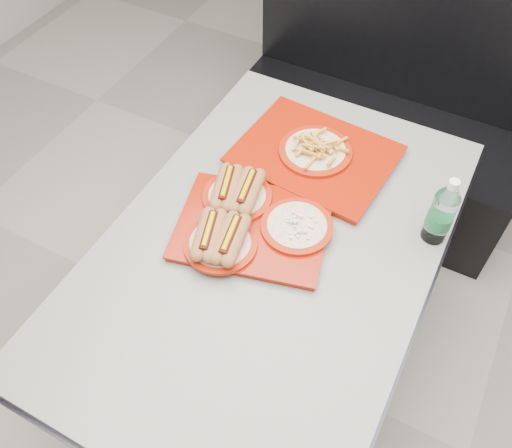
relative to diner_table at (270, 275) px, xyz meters
The scene contains 6 objects.
ground 0.58m from the diner_table, ahead, with size 6.00×6.00×0.00m, color #9C958B.
diner_table is the anchor object (origin of this frame).
booth_bench 1.11m from the diner_table, 90.00° to the left, with size 1.30×0.57×1.35m.
tray_near 0.22m from the diner_table, 169.90° to the left, with size 0.50×0.43×0.10m.
tray_far 0.42m from the diner_table, 94.50° to the left, with size 0.52×0.42×0.10m.
water_bottle 0.54m from the diner_table, 31.03° to the left, with size 0.07×0.07×0.23m.
Camera 1 is at (0.40, -0.85, 2.00)m, focal length 38.00 mm.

